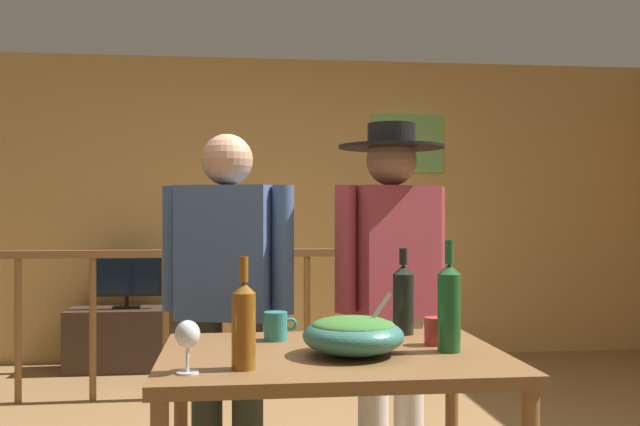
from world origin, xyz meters
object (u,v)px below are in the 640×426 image
person_standing_left (227,288)px  stair_railing (201,301)px  mug_red (436,331)px  flat_screen_tv (126,276)px  wine_bottle_dark (403,298)px  mug_teal (276,326)px  tv_console (127,339)px  wine_glass (187,337)px  serving_table (333,378)px  person_standing_right (391,277)px  salad_bowl (353,333)px  framed_picture (407,144)px  wine_bottle_amber (244,323)px  wine_bottle_green (449,306)px

person_standing_left → stair_railing: bearing=-64.2°
mug_red → flat_screen_tv: bearing=114.8°
mug_red → wine_bottle_dark: bearing=105.5°
stair_railing → flat_screen_tv: bearing=124.6°
mug_teal → mug_red: (0.54, -0.15, -0.00)m
tv_console → wine_glass: (0.71, -3.67, 0.64)m
serving_table → person_standing_left: (-0.35, 0.70, 0.22)m
wine_bottle_dark → person_standing_right: bearing=84.0°
salad_bowl → mug_red: (0.31, 0.14, -0.02)m
tv_console → mug_teal: size_ratio=7.52×
serving_table → mug_teal: size_ratio=9.29×
mug_teal → wine_bottle_dark: bearing=8.5°
serving_table → tv_console: bearing=108.7°
serving_table → framed_picture: bearing=72.8°
mug_teal → person_standing_right: bearing=42.1°
stair_railing → wine_bottle_dark: (0.85, -2.18, 0.27)m
mug_red → person_standing_left: 0.96m
serving_table → wine_bottle_amber: 0.43m
flat_screen_tv → person_standing_left: bearing=-73.3°
wine_bottle_green → person_standing_left: person_standing_left is taller
stair_railing → wine_bottle_green: 2.71m
stair_railing → salad_bowl: size_ratio=10.32×
mug_teal → mug_red: bearing=-15.8°
wine_bottle_green → wine_bottle_dark: 0.35m
stair_railing → serving_table: stair_railing is taller
salad_bowl → person_standing_right: size_ratio=0.20×
flat_screen_tv → wine_glass: bearing=-79.0°
tv_console → serving_table: 3.63m
flat_screen_tv → mug_red: size_ratio=4.90×
stair_railing → mug_red: stair_railing is taller
wine_bottle_green → flat_screen_tv: bearing=114.2°
salad_bowl → wine_glass: 0.55m
stair_railing → wine_bottle_amber: bearing=-84.7°
wine_bottle_green → mug_teal: (-0.55, 0.27, -0.10)m
wine_bottle_green → framed_picture: bearing=78.4°
wine_bottle_amber → person_standing_left: (-0.06, 0.93, 0.01)m
flat_screen_tv → mug_teal: 3.30m
stair_railing → serving_table: bearing=-77.7°
mug_red → person_standing_left: person_standing_left is taller
salad_bowl → wine_glass: (-0.51, -0.20, 0.04)m
salad_bowl → wine_glass: salad_bowl is taller
wine_bottle_green → serving_table: bearing=173.8°
stair_railing → wine_glass: size_ratio=22.18×
stair_railing → salad_bowl: (0.60, -2.55, 0.21)m
person_standing_left → framed_picture: bearing=-96.8°
wine_bottle_amber → person_standing_right: 1.13m
wine_glass → person_standing_left: (0.10, 0.97, 0.03)m
wine_glass → flat_screen_tv: bearing=101.0°
flat_screen_tv → wine_bottle_amber: 3.71m
flat_screen_tv → serving_table: flat_screen_tv is taller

